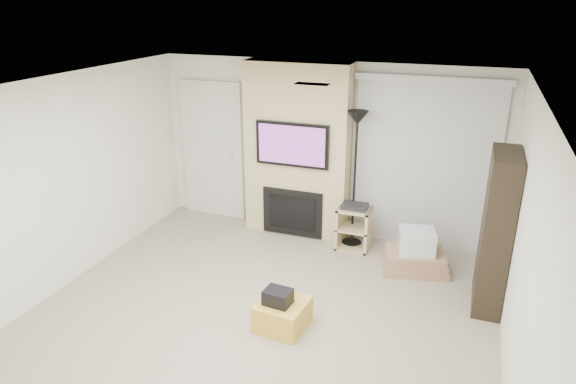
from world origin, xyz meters
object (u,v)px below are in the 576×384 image
(box_stack, at_px, (415,254))
(bookshelf, at_px, (496,232))
(ottoman, at_px, (282,314))
(floor_lamp, at_px, (356,141))
(av_stand, at_px, (354,225))

(box_stack, xyz_separation_m, bookshelf, (0.88, -0.51, 0.69))
(ottoman, bearing_deg, floor_lamp, 83.81)
(ottoman, distance_m, floor_lamp, 2.57)
(ottoman, relative_size, floor_lamp, 0.26)
(ottoman, relative_size, bookshelf, 0.28)
(ottoman, height_order, floor_lamp, floor_lamp)
(ottoman, height_order, bookshelf, bookshelf)
(av_stand, relative_size, box_stack, 0.71)
(floor_lamp, relative_size, bookshelf, 1.07)
(av_stand, distance_m, bookshelf, 2.02)
(av_stand, bearing_deg, bookshelf, -24.92)
(av_stand, xyz_separation_m, bookshelf, (1.76, -0.82, 0.55))
(av_stand, height_order, box_stack, av_stand)
(floor_lamp, height_order, bookshelf, floor_lamp)
(av_stand, xyz_separation_m, box_stack, (0.89, -0.31, -0.14))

